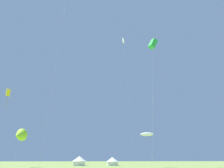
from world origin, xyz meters
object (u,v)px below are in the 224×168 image
at_px(kite_white_parafoil, 147,134).
at_px(festival_tent_center, 112,161).
at_px(festival_tent_left, 79,160).
at_px(kite_green_box, 153,44).
at_px(kite_lime_delta, 19,135).
at_px(kite_yellow_box, 8,93).
at_px(kite_white_diamond, 124,44).

height_order(kite_white_parafoil, festival_tent_center, kite_white_parafoil).
relative_size(kite_white_parafoil, festival_tent_left, 2.00).
bearing_deg(kite_green_box, kite_lime_delta, 135.31).
xyz_separation_m(kite_yellow_box, festival_tent_left, (13.30, 28.33, -11.78)).
bearing_deg(festival_tent_center, kite_green_box, -88.20).
bearing_deg(festival_tent_center, kite_lime_delta, -148.29).
xyz_separation_m(kite_white_parafoil, kite_green_box, (-5.12, -23.80, 11.68)).
distance_m(kite_yellow_box, festival_tent_left, 33.44).
xyz_separation_m(kite_white_diamond, kite_green_box, (-0.29, -26.65, -13.59)).
relative_size(kite_green_box, festival_tent_left, 4.97).
distance_m(kite_white_diamond, festival_tent_center, 33.87).
height_order(kite_white_diamond, festival_tent_left, kite_white_diamond).
distance_m(kite_white_parafoil, festival_tent_center, 17.60).
height_order(kite_lime_delta, kite_white_parafoil, kite_lime_delta).
bearing_deg(kite_white_parafoil, kite_yellow_box, -155.77).
xyz_separation_m(kite_yellow_box, kite_white_diamond, (24.38, 15.99, 19.58)).
relative_size(kite_white_parafoil, kite_white_diamond, 0.23).
bearing_deg(kite_green_box, kite_yellow_box, 156.13).
height_order(kite_green_box, festival_tent_center, kite_green_box).
distance_m(kite_yellow_box, kite_green_box, 27.01).
bearing_deg(kite_yellow_box, kite_green_box, -23.87).
bearing_deg(kite_yellow_box, kite_white_diamond, 33.27).
relative_size(kite_lime_delta, kite_white_parafoil, 1.06).
height_order(kite_lime_delta, festival_tent_center, kite_lime_delta).
xyz_separation_m(kite_lime_delta, festival_tent_left, (13.94, 14.52, -5.48)).
distance_m(kite_green_box, festival_tent_center, 42.93).
bearing_deg(kite_yellow_box, festival_tent_left, 64.86).
relative_size(kite_yellow_box, kite_white_diamond, 0.40).
bearing_deg(kite_green_box, kite_white_diamond, 89.37).
bearing_deg(festival_tent_center, kite_white_diamond, -82.99).
xyz_separation_m(kite_lime_delta, kite_green_box, (24.73, -24.47, 12.28)).
xyz_separation_m(festival_tent_left, festival_tent_center, (9.56, 0.00, -0.15)).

